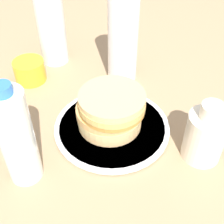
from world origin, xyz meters
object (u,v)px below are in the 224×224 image
(pancake_stack, at_px, (111,110))
(plate, at_px, (112,127))
(water_bottle_mid, at_px, (18,138))
(juice_glass, at_px, (31,71))
(water_bottle_near, at_px, (52,22))
(cream_jug, at_px, (207,135))
(water_bottle_far, at_px, (124,38))

(pancake_stack, bearing_deg, plate, -59.26)
(pancake_stack, height_order, water_bottle_mid, water_bottle_mid)
(juice_glass, distance_m, water_bottle_near, 0.14)
(juice_glass, bearing_deg, water_bottle_mid, -80.74)
(juice_glass, relative_size, cream_jug, 0.60)
(plate, xyz_separation_m, water_bottle_near, (-0.16, 0.29, 0.11))
(cream_jug, distance_m, water_bottle_mid, 0.36)
(pancake_stack, bearing_deg, water_bottle_far, 81.02)
(pancake_stack, height_order, water_bottle_far, water_bottle_far)
(plate, bearing_deg, cream_jug, -20.98)
(plate, relative_size, cream_jug, 1.89)
(pancake_stack, relative_size, water_bottle_far, 0.61)
(water_bottle_mid, bearing_deg, pancake_stack, 36.92)
(cream_jug, xyz_separation_m, water_bottle_mid, (-0.35, -0.05, 0.05))
(juice_glass, distance_m, water_bottle_far, 0.26)
(water_bottle_near, bearing_deg, pancake_stack, -60.45)
(cream_jug, bearing_deg, pancake_stack, 158.54)
(pancake_stack, distance_m, juice_glass, 0.29)
(water_bottle_near, bearing_deg, cream_jug, -45.67)
(plate, distance_m, water_bottle_far, 0.23)
(cream_jug, relative_size, water_bottle_mid, 0.62)
(water_bottle_far, bearing_deg, cream_jug, -60.27)
(water_bottle_mid, xyz_separation_m, water_bottle_far, (0.20, 0.32, 0.01))
(juice_glass, bearing_deg, cream_jug, -32.87)
(pancake_stack, height_order, juice_glass, pancake_stack)
(plate, bearing_deg, water_bottle_far, 81.52)
(juice_glass, height_order, cream_jug, cream_jug)
(plate, distance_m, water_bottle_mid, 0.23)
(plate, xyz_separation_m, juice_glass, (-0.22, 0.19, 0.02))
(water_bottle_mid, bearing_deg, juice_glass, 99.26)
(plate, relative_size, pancake_stack, 1.69)
(plate, xyz_separation_m, water_bottle_far, (0.03, 0.20, 0.11))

